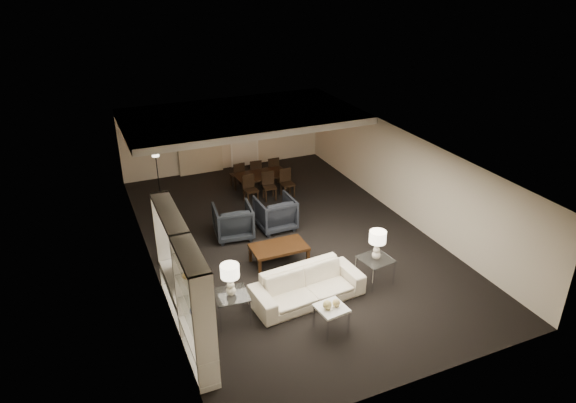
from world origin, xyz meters
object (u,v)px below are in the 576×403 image
(chair_nr, at_px, (288,183))
(floor_lamp, at_px, (158,173))
(chair_nm, at_px, (269,186))
(chair_fr, at_px, (272,169))
(dining_table, at_px, (262,183))
(armchair_right, at_px, (275,213))
(armchair_left, at_px, (233,221))
(table_lamp_right, at_px, (377,245))
(sofa, at_px, (307,286))
(chair_nl, at_px, (251,190))
(side_table_right, at_px, (375,270))
(vase_blue, at_px, (194,310))
(pendant_light, at_px, (252,131))
(television, at_px, (176,267))
(chair_fl, at_px, (237,174))
(floor_speaker, at_px, (164,245))
(coffee_table, at_px, (279,255))
(table_lamp_left, at_px, (230,280))
(vase_amber, at_px, (186,275))
(marble_table, at_px, (331,319))
(chair_fm, at_px, (255,172))
(side_table_left, at_px, (232,307))

(chair_nr, bearing_deg, floor_lamp, 153.87)
(chair_nm, xyz_separation_m, chair_fr, (0.60, 1.30, 0.00))
(dining_table, relative_size, floor_lamp, 1.10)
(armchair_right, bearing_deg, floor_lamp, -54.38)
(armchair_left, distance_m, table_lamp_right, 4.06)
(armchair_left, relative_size, floor_lamp, 0.66)
(sofa, relative_size, chair_nl, 2.82)
(side_table_right, xyz_separation_m, floor_lamp, (-3.61, 6.70, 0.44))
(vase_blue, bearing_deg, chair_nl, 61.97)
(pendant_light, bearing_deg, chair_nm, -81.25)
(sofa, bearing_deg, television, 159.29)
(armchair_left, relative_size, chair_nl, 1.15)
(table_lamp_right, bearing_deg, chair_fl, 100.43)
(table_lamp_right, bearing_deg, pendant_light, 96.83)
(side_table_right, bearing_deg, dining_table, 95.71)
(floor_speaker, bearing_deg, pendant_light, 44.89)
(coffee_table, bearing_deg, dining_table, 74.68)
(coffee_table, relative_size, chair_fl, 1.55)
(pendant_light, distance_m, table_lamp_left, 6.72)
(vase_amber, relative_size, chair_fl, 0.20)
(chair_nm, relative_size, chair_fl, 1.00)
(marble_table, height_order, chair_nl, chair_nl)
(chair_fm, bearing_deg, marble_table, 87.31)
(sofa, height_order, side_table_left, sofa)
(chair_fl, bearing_deg, chair_nm, 108.03)
(coffee_table, distance_m, chair_fr, 5.07)
(coffee_table, xyz_separation_m, vase_amber, (-2.64, -2.10, 1.41))
(pendant_light, distance_m, coffee_table, 4.89)
(side_table_left, bearing_deg, chair_nr, 55.92)
(vase_blue, bearing_deg, armchair_right, 52.25)
(sofa, distance_m, vase_blue, 2.89)
(chair_nm, bearing_deg, coffee_table, -101.29)
(vase_blue, distance_m, chair_fm, 8.20)
(coffee_table, distance_m, vase_blue, 3.74)
(television, bearing_deg, armchair_right, -51.53)
(sofa, distance_m, side_table_right, 1.70)
(sofa, height_order, floor_speaker, floor_speaker)
(table_lamp_right, height_order, chair_fl, table_lamp_right)
(floor_lamp, bearing_deg, chair_fm, -6.24)
(chair_nr, distance_m, chair_fm, 1.43)
(floor_speaker, bearing_deg, chair_fm, 45.84)
(side_table_left, distance_m, chair_nr, 6.12)
(armchair_left, bearing_deg, sofa, 107.37)
(table_lamp_right, bearing_deg, floor_lamp, 118.30)
(armchair_left, xyz_separation_m, side_table_right, (2.30, -3.30, -0.14))
(floor_lamp, bearing_deg, table_lamp_right, -61.70)
(pendant_light, distance_m, vase_blue, 7.89)
(side_table_left, distance_m, side_table_right, 3.40)
(television, height_order, floor_speaker, television)
(table_lamp_right, xyz_separation_m, television, (-4.31, 0.75, 0.10))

